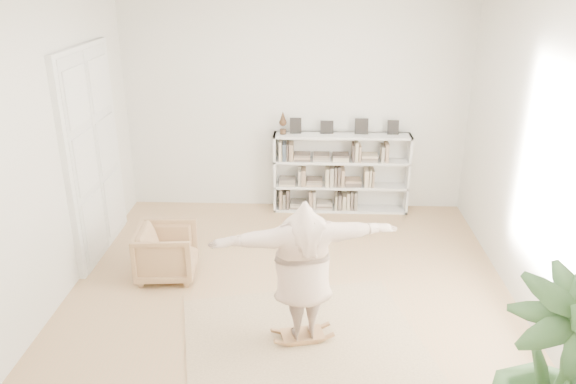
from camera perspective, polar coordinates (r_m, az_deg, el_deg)
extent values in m
plane|color=tan|center=(6.96, 0.09, -10.98)|extent=(6.00, 6.00, 0.00)
plane|color=silver|center=(9.06, 0.81, 9.28)|extent=(5.50, 0.00, 5.50)
plane|color=silver|center=(3.46, -1.77, -12.86)|extent=(5.50, 0.00, 5.50)
plane|color=silver|center=(6.84, -23.63, 3.22)|extent=(0.00, 6.00, 6.00)
plane|color=silver|center=(6.67, 24.48, 2.63)|extent=(0.00, 6.00, 6.00)
cube|color=white|center=(8.07, -19.18, 3.53)|extent=(0.08, 1.78, 2.92)
cube|color=silver|center=(7.71, -20.06, 2.58)|extent=(0.06, 0.78, 2.80)
cube|color=silver|center=(8.42, -18.13, 4.39)|extent=(0.06, 0.78, 2.80)
cube|color=silver|center=(9.21, -1.32, 2.03)|extent=(0.04, 0.35, 1.30)
cube|color=silver|center=(9.33, 12.05, 1.82)|extent=(0.04, 0.35, 1.30)
cube|color=silver|center=(9.35, 5.37, 2.26)|extent=(2.20, 0.04, 1.30)
cube|color=silver|center=(9.44, 5.28, -1.66)|extent=(2.20, 0.35, 0.04)
cube|color=silver|center=(9.28, 5.36, 0.66)|extent=(2.20, 0.35, 0.04)
cube|color=silver|center=(9.14, 5.46, 3.17)|extent=(2.20, 0.35, 0.04)
cube|color=silver|center=(9.01, 5.55, 5.70)|extent=(2.20, 0.35, 0.04)
cube|color=black|center=(9.01, 0.77, 6.72)|extent=(0.18, 0.07, 0.24)
cube|color=black|center=(9.01, 3.97, 6.68)|extent=(0.18, 0.07, 0.24)
cube|color=black|center=(9.05, 7.48, 6.60)|extent=(0.18, 0.07, 0.24)
cube|color=black|center=(9.11, 10.63, 6.51)|extent=(0.18, 0.07, 0.24)
imported|color=tan|center=(7.47, -12.21, -6.00)|extent=(0.81, 0.79, 0.69)
cube|color=tan|center=(6.32, 1.47, -14.72)|extent=(2.89, 2.52, 0.02)
cube|color=#9C703E|center=(6.28, 1.47, -14.28)|extent=(0.50, 0.37, 0.03)
cube|color=#9C703E|center=(6.30, 1.47, -14.51)|extent=(0.31, 0.12, 0.04)
cube|color=#9C703E|center=(6.30, 1.47, -14.51)|extent=(0.31, 0.12, 0.04)
cube|color=#9C703E|center=(6.28, 1.47, -14.28)|extent=(0.18, 0.09, 0.09)
cube|color=#9C703E|center=(6.28, 1.47, -14.28)|extent=(0.18, 0.09, 0.09)
imported|color=#C5A794|center=(5.83, 1.55, -7.68)|extent=(1.99, 0.95, 1.56)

